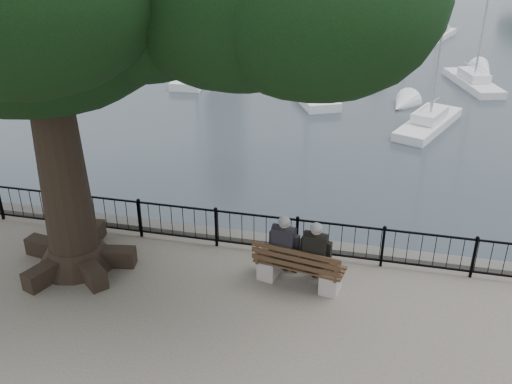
% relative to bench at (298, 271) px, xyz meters
% --- Properties ---
extents(harbor, '(260.00, 260.00, 1.20)m').
position_rel_bench_xyz_m(harbor, '(-1.23, 1.67, -0.87)').
color(harbor, '#48463F').
rests_on(harbor, ground).
extents(railing, '(22.06, 0.06, 1.00)m').
position_rel_bench_xyz_m(railing, '(-1.23, 1.17, 0.19)').
color(railing, black).
rests_on(railing, ground).
extents(bench, '(2.08, 0.94, 1.06)m').
position_rel_bench_xyz_m(bench, '(0.00, 0.00, 0.00)').
color(bench, gray).
rests_on(bench, ground).
extents(person_left, '(0.56, 0.88, 1.68)m').
position_rel_bench_xyz_m(person_left, '(-0.32, 0.17, 0.40)').
color(person_left, black).
rests_on(person_left, ground).
extents(person_right, '(0.56, 0.88, 1.68)m').
position_rel_bench_xyz_m(person_right, '(0.38, 0.05, 0.40)').
color(person_right, black).
rests_on(person_right, ground).
extents(sailboat_a, '(1.92, 5.78, 10.33)m').
position_rel_bench_xyz_m(sailboat_a, '(-8.76, 19.37, -1.07)').
color(sailboat_a, white).
rests_on(sailboat_a, ground).
extents(sailboat_b, '(3.78, 5.76, 11.99)m').
position_rel_bench_xyz_m(sailboat_b, '(-2.25, 17.36, -1.03)').
color(sailboat_b, white).
rests_on(sailboat_b, ground).
extents(sailboat_c, '(3.09, 4.98, 8.85)m').
position_rel_bench_xyz_m(sailboat_c, '(3.46, 13.92, -1.08)').
color(sailboat_c, white).
rests_on(sailboat_c, ground).
extents(sailboat_d, '(2.81, 5.14, 8.54)m').
position_rel_bench_xyz_m(sailboat_d, '(6.00, 21.07, -1.09)').
color(sailboat_d, white).
rests_on(sailboat_d, ground).
extents(sailboat_e, '(1.53, 4.88, 11.15)m').
position_rel_bench_xyz_m(sailboat_e, '(-10.44, 30.27, -1.03)').
color(sailboat_e, white).
rests_on(sailboat_e, ground).
extents(sailboat_f, '(3.34, 5.95, 11.10)m').
position_rel_bench_xyz_m(sailboat_f, '(2.65, 29.98, -1.05)').
color(sailboat_f, white).
rests_on(sailboat_f, ground).
extents(sailboat_g, '(2.96, 5.01, 8.78)m').
position_rel_bench_xyz_m(sailboat_g, '(4.85, 33.63, -1.08)').
color(sailboat_g, white).
rests_on(sailboat_g, ground).
extents(sailboat_h, '(2.71, 5.44, 12.70)m').
position_rel_bench_xyz_m(sailboat_h, '(-7.97, 41.28, -0.99)').
color(sailboat_h, white).
rests_on(sailboat_h, ground).
extents(sailboat_i, '(3.26, 5.74, 12.07)m').
position_rel_bench_xyz_m(sailboat_i, '(-4.37, 35.15, -1.02)').
color(sailboat_i, white).
rests_on(sailboat_i, ground).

